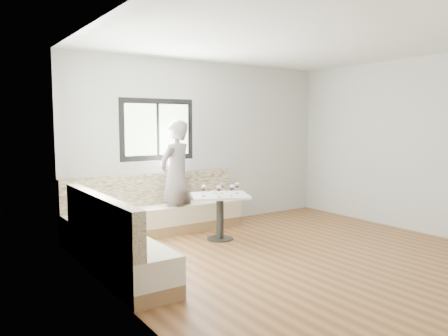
% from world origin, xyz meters
% --- Properties ---
extents(room, '(5.01, 5.01, 2.81)m').
position_xyz_m(room, '(-0.08, 0.08, 1.41)').
color(room, brown).
rests_on(room, ground).
extents(banquette, '(2.90, 2.80, 0.95)m').
position_xyz_m(banquette, '(-1.59, 1.63, 0.33)').
color(banquette, olive).
rests_on(banquette, ground).
extents(table, '(1.03, 0.93, 0.68)m').
position_xyz_m(table, '(-0.40, 1.42, 0.51)').
color(table, black).
rests_on(table, ground).
extents(person, '(0.78, 0.66, 1.80)m').
position_xyz_m(person, '(-0.76, 2.15, 0.90)').
color(person, slate).
rests_on(person, ground).
extents(olive_ramekin, '(0.10, 0.10, 0.04)m').
position_xyz_m(olive_ramekin, '(-0.45, 1.52, 0.71)').
color(olive_ramekin, white).
rests_on(olive_ramekin, table).
extents(wine_glass_a, '(0.08, 0.08, 0.18)m').
position_xyz_m(wine_glass_a, '(-0.69, 1.41, 0.81)').
color(wine_glass_a, white).
rests_on(wine_glass_a, table).
extents(wine_glass_b, '(0.08, 0.08, 0.18)m').
position_xyz_m(wine_glass_b, '(-0.53, 1.25, 0.81)').
color(wine_glass_b, white).
rests_on(wine_glass_b, table).
extents(wine_glass_c, '(0.08, 0.08, 0.18)m').
position_xyz_m(wine_glass_c, '(-0.32, 1.23, 0.81)').
color(wine_glass_c, white).
rests_on(wine_glass_c, table).
extents(wine_glass_d, '(0.08, 0.08, 0.18)m').
position_xyz_m(wine_glass_d, '(-0.31, 1.51, 0.81)').
color(wine_glass_d, white).
rests_on(wine_glass_d, table).
extents(wine_glass_e, '(0.08, 0.08, 0.18)m').
position_xyz_m(wine_glass_e, '(-0.12, 1.37, 0.81)').
color(wine_glass_e, white).
rests_on(wine_glass_e, table).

